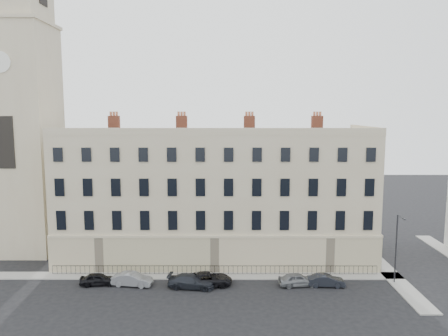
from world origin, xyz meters
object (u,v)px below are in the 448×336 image
at_px(car_b, 132,279).
at_px(car_d, 208,279).
at_px(car_a, 98,279).
at_px(streetlamp, 397,246).
at_px(car_e, 298,280).
at_px(car_c, 191,281).
at_px(car_f, 326,280).

distance_m(car_b, car_d, 7.69).
height_order(car_a, car_d, car_d).
bearing_deg(car_a, car_b, -99.16).
bearing_deg(streetlamp, car_b, -170.65).
bearing_deg(car_e, streetlamp, -92.27).
relative_size(car_b, car_c, 0.87).
xyz_separation_m(car_e, streetlamp, (10.12, 0.72, 3.31)).
relative_size(car_e, streetlamp, 0.54).
relative_size(car_b, car_e, 1.05).
bearing_deg(car_b, car_e, -81.78).
bearing_deg(car_d, car_f, -96.34).
distance_m(car_b, car_c, 6.05).
bearing_deg(car_f, streetlamp, -80.99).
xyz_separation_m(car_b, car_f, (19.59, -0.14, -0.06)).
bearing_deg(car_e, car_d, 83.09).
height_order(car_b, car_d, car_d).
bearing_deg(car_d, car_c, 104.39).
bearing_deg(car_f, car_e, 90.62).
xyz_separation_m(car_b, car_d, (7.69, 0.05, 0.01)).
relative_size(car_c, car_f, 1.27).
distance_m(car_d, streetlamp, 19.46).
xyz_separation_m(car_a, car_d, (11.17, -0.12, 0.06)).
height_order(car_d, car_e, car_d).
bearing_deg(car_a, streetlamp, -95.50).
distance_m(car_d, car_e, 9.04).
relative_size(car_d, streetlamp, 0.68).
xyz_separation_m(car_d, streetlamp, (19.17, 0.63, 3.29)).
bearing_deg(car_c, car_b, 92.26).
xyz_separation_m(car_b, car_c, (6.03, -0.56, 0.01)).
distance_m(car_b, car_e, 16.73).
height_order(car_c, car_d, car_c).
bearing_deg(car_f, car_b, 92.16).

